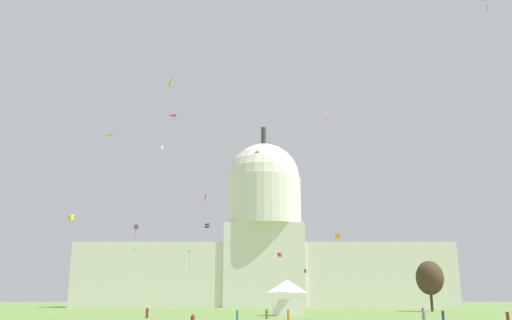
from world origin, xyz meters
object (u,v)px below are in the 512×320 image
person_orange_mid_center (287,315)px  person_grey_aisle_center (422,316)px  person_olive_near_tent (265,314)px  kite_white_high (159,147)px  kite_orange_low (336,236)px  kite_yellow_low (68,217)px  kite_pink_high (324,117)px  person_olive_front_left (146,313)px  kite_cyan_high (485,1)px  event_tent (285,297)px  capitol_building (262,246)px  kite_turquoise_low (190,254)px  kite_magenta_mid (204,198)px  kite_gold_mid (108,136)px  tree_east_mid (428,278)px  person_teal_near_tree_east (235,316)px  person_purple_back_center (421,313)px  kite_red_low (278,255)px  kite_blue_low (303,271)px  kite_lime_mid (169,83)px  kite_red_mid (172,119)px  kite_green_mid (252,156)px  person_maroon_edge_west (145,313)px  kite_green_low (132,252)px  person_maroon_back_right (505,317)px  person_navy_lawn_far_right (441,315)px  kite_black_mid (205,226)px  kite_violet_low (134,228)px

person_orange_mid_center → person_grey_aisle_center: size_ratio=1.20×
person_olive_near_tent → kite_white_high: kite_white_high is taller
kite_orange_low → kite_yellow_low: (-45.07, -37.21, -1.35)m
kite_pink_high → person_olive_front_left: bearing=29.9°
kite_cyan_high → event_tent: bearing=145.4°
capitol_building → kite_turquoise_low: capitol_building is taller
kite_orange_low → kite_magenta_mid: bearing=-12.9°
kite_gold_mid → kite_white_high: (-2.83, 69.41, 17.50)m
tree_east_mid → person_teal_near_tree_east: (-45.49, -55.38, -7.17)m
kite_cyan_high → kite_yellow_low: bearing=-175.3°
kite_white_high → tree_east_mid: bearing=101.0°
person_purple_back_center → kite_cyan_high: kite_cyan_high is taller
person_grey_aisle_center → kite_cyan_high: bearing=153.0°
kite_red_low → kite_blue_low: size_ratio=1.30×
capitol_building → kite_white_high: 51.26m
capitol_building → person_orange_mid_center: 110.79m
person_teal_near_tree_east → kite_cyan_high: (39.99, -1.94, 49.01)m
tree_east_mid → kite_red_low: bearing=134.7°
capitol_building → kite_lime_mid: capitol_building is taller
kite_cyan_high → kite_red_mid: bearing=177.2°
kite_red_low → kite_green_mid: size_ratio=1.19×
person_maroon_edge_west → kite_green_low: bearing=27.9°
event_tent → kite_lime_mid: 50.62m
tree_east_mid → person_olive_near_tent: 61.86m
kite_yellow_low → kite_red_low: bearing=82.5°
kite_cyan_high → kite_red_low: bearing=113.8°
kite_magenta_mid → person_grey_aisle_center: bearing=45.5°
person_maroon_back_right → kite_blue_low: kite_blue_low is taller
capitol_building → kite_gold_mid: 99.34m
person_orange_mid_center → person_maroon_edge_west: (-22.95, 9.47, 0.01)m
kite_orange_low → kite_lime_mid: (-28.71, -51.11, 14.15)m
kite_green_low → kite_red_low: size_ratio=1.14×
person_navy_lawn_far_right → event_tent: bearing=82.3°
person_orange_mid_center → person_teal_near_tree_east: 8.45m
capitol_building → person_navy_lawn_far_right: capitol_building is taller
kite_black_mid → kite_yellow_low: (-16.28, -42.67, -4.40)m
kite_violet_low → kite_cyan_high: size_ratio=1.30×
person_purple_back_center → person_olive_front_left: 46.44m
kite_turquoise_low → kite_cyan_high: kite_cyan_high is taller
tree_east_mid → kite_white_high: 91.75m
person_olive_near_tent → kite_red_low: kite_red_low is taller
person_teal_near_tree_east → kite_lime_mid: bearing=115.3°
person_olive_near_tent → kite_blue_low: kite_blue_low is taller
kite_orange_low → kite_gold_mid: bearing=53.4°
event_tent → kite_red_mid: (-19.57, -19.04, 28.94)m
person_purple_back_center → person_maroon_edge_west: bearing=-58.0°
kite_black_mid → kite_pink_high: 41.30m
kite_orange_low → kite_turquoise_low: 52.19m
kite_magenta_mid → kite_green_low: bearing=-25.3°
person_olive_near_tent → kite_magenta_mid: bearing=98.5°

